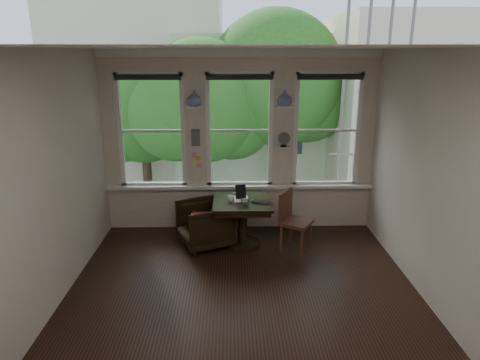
{
  "coord_description": "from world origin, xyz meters",
  "views": [
    {
      "loc": [
        -0.14,
        -4.79,
        2.96
      ],
      "look_at": [
        -0.02,
        0.9,
        1.25
      ],
      "focal_mm": 32.0,
      "sensor_mm": 36.0,
      "label": 1
    }
  ],
  "objects_px": {
    "laptop": "(258,203)",
    "side_chair_right": "(296,222)",
    "armchair_left": "(205,224)",
    "mug": "(231,199)",
    "table": "(243,223)"
  },
  "relations": [
    {
      "from": "laptop",
      "to": "side_chair_right",
      "type": "bearing_deg",
      "value": 26.19
    },
    {
      "from": "armchair_left",
      "to": "mug",
      "type": "bearing_deg",
      "value": 60.93
    },
    {
      "from": "armchair_left",
      "to": "laptop",
      "type": "bearing_deg",
      "value": 55.78
    },
    {
      "from": "table",
      "to": "armchair_left",
      "type": "bearing_deg",
      "value": 177.43
    },
    {
      "from": "armchair_left",
      "to": "side_chair_right",
      "type": "relative_size",
      "value": 0.86
    },
    {
      "from": "armchair_left",
      "to": "mug",
      "type": "distance_m",
      "value": 0.59
    },
    {
      "from": "table",
      "to": "side_chair_right",
      "type": "relative_size",
      "value": 0.98
    },
    {
      "from": "side_chair_right",
      "to": "mug",
      "type": "distance_m",
      "value": 1.07
    },
    {
      "from": "armchair_left",
      "to": "side_chair_right",
      "type": "distance_m",
      "value": 1.42
    },
    {
      "from": "side_chair_right",
      "to": "laptop",
      "type": "bearing_deg",
      "value": 118.47
    },
    {
      "from": "armchair_left",
      "to": "mug",
      "type": "xyz_separation_m",
      "value": [
        0.4,
        -0.04,
        0.43
      ]
    },
    {
      "from": "side_chair_right",
      "to": "mug",
      "type": "xyz_separation_m",
      "value": [
        -1.0,
        0.15,
        0.33
      ]
    },
    {
      "from": "laptop",
      "to": "armchair_left",
      "type": "bearing_deg",
      "value": -161.41
    },
    {
      "from": "table",
      "to": "laptop",
      "type": "height_order",
      "value": "laptop"
    },
    {
      "from": "table",
      "to": "laptop",
      "type": "bearing_deg",
      "value": -29.92
    }
  ]
}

